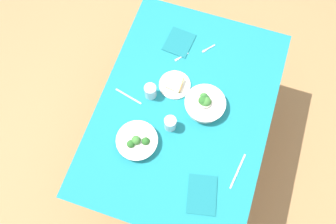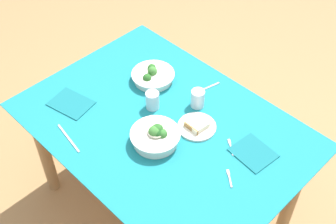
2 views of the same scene
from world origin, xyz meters
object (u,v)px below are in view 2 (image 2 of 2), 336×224
broccoli_bowl_far (153,76)px  fork_by_far_bowl (229,177)px  water_glass_center (198,98)px  napkin_folded_lower (71,103)px  broccoli_bowl_near (156,136)px  table_knife_right (68,138)px  water_glass_side (152,100)px  bread_side_plate (197,126)px  fork_by_near_bowl (231,146)px  napkin_folded_upper (253,153)px  table_knife_left (205,89)px

broccoli_bowl_far → fork_by_far_bowl: broccoli_bowl_far is taller
water_glass_center → napkin_folded_lower: (-0.47, -0.46, -0.05)m
broccoli_bowl_near → table_knife_right: size_ratio=1.12×
broccoli_bowl_near → water_glass_side: (-0.18, 0.15, 0.01)m
broccoli_bowl_far → broccoli_bowl_near: 0.45m
broccoli_bowl_far → bread_side_plate: (0.41, -0.09, -0.02)m
fork_by_near_bowl → broccoli_bowl_far: bearing=32.6°
napkin_folded_upper → fork_by_far_bowl: bearing=-86.5°
napkin_folded_upper → napkin_folded_lower: (-0.87, -0.41, 0.00)m
water_glass_center → napkin_folded_upper: bearing=-7.2°
water_glass_side → fork_by_far_bowl: 0.57m
bread_side_plate → water_glass_side: 0.27m
bread_side_plate → fork_by_near_bowl: bearing=6.9°
bread_side_plate → napkin_folded_upper: size_ratio=1.02×
broccoli_bowl_far → napkin_folded_upper: broccoli_bowl_far is taller
broccoli_bowl_near → fork_by_near_bowl: bearing=40.2°
fork_by_far_bowl → water_glass_center: bearing=9.9°
broccoli_bowl_far → water_glass_center: bearing=5.2°
bread_side_plate → water_glass_side: bearing=-168.0°
water_glass_side → napkin_folded_upper: (0.55, 0.12, -0.05)m
water_glass_center → water_glass_side: (-0.15, -0.17, -0.00)m
broccoli_bowl_far → table_knife_left: bearing=30.8°
bread_side_plate → fork_by_far_bowl: size_ratio=2.33×
table_knife_right → napkin_folded_upper: size_ratio=1.15×
fork_by_far_bowl → napkin_folded_lower: napkin_folded_lower is taller
water_glass_center → napkin_folded_upper: (0.40, -0.05, -0.05)m
broccoli_bowl_near → bread_side_plate: size_ratio=1.26×
water_glass_side → fork_by_near_bowl: (0.45, 0.08, -0.05)m
water_glass_center → broccoli_bowl_far: bearing=-174.8°
water_glass_center → table_knife_right: bearing=-115.1°
bread_side_plate → water_glass_center: (-0.10, 0.12, 0.04)m
fork_by_far_bowl → table_knife_right: (-0.70, -0.37, -0.00)m
fork_by_far_bowl → fork_by_near_bowl: size_ratio=0.96×
broccoli_bowl_near → napkin_folded_lower: size_ratio=1.13×
water_glass_center → fork_by_near_bowl: size_ratio=1.14×
water_glass_side → napkin_folded_upper: size_ratio=0.52×
water_glass_center → water_glass_side: bearing=-131.5°
table_knife_left → napkin_folded_upper: (0.45, -0.17, 0.00)m
fork_by_near_bowl → napkin_folded_upper: (0.10, 0.04, 0.00)m
broccoli_bowl_far → broccoli_bowl_near: (0.33, -0.30, 0.01)m
fork_by_near_bowl → table_knife_right: (-0.58, -0.51, -0.00)m
fork_by_near_bowl → table_knife_left: bearing=7.4°
water_glass_center → table_knife_left: water_glass_center is taller
napkin_folded_lower → table_knife_left: bearing=54.4°
fork_by_far_bowl → fork_by_near_bowl: (-0.11, 0.14, 0.00)m
broccoli_bowl_far → water_glass_side: 0.21m
water_glass_side → napkin_folded_lower: (-0.32, -0.28, -0.05)m
broccoli_bowl_near → water_glass_center: 0.33m
water_glass_center → table_knife_right: water_glass_center is taller
water_glass_side → table_knife_left: (0.10, 0.29, -0.05)m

